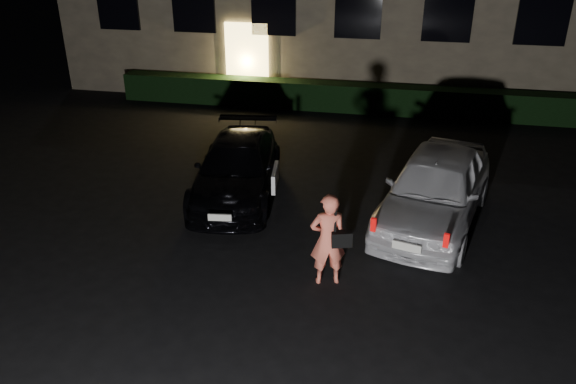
# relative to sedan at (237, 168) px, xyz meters

# --- Properties ---
(ground) EXTENTS (80.00, 80.00, 0.00)m
(ground) POSITION_rel_sedan_xyz_m (1.82, -4.02, -0.59)
(ground) COLOR black
(ground) RESTS_ON ground
(hedge) EXTENTS (15.00, 0.70, 0.85)m
(hedge) POSITION_rel_sedan_xyz_m (1.82, 6.48, -0.16)
(hedge) COLOR black
(hedge) RESTS_ON ground
(sedan) EXTENTS (2.19, 4.25, 1.18)m
(sedan) POSITION_rel_sedan_xyz_m (0.00, 0.00, 0.00)
(sedan) COLOR black
(sedan) RESTS_ON ground
(hatch) EXTENTS (2.65, 4.50, 1.44)m
(hatch) POSITION_rel_sedan_xyz_m (4.10, -0.47, 0.13)
(hatch) COLOR silver
(hatch) RESTS_ON ground
(man) EXTENTS (0.73, 0.54, 1.59)m
(man) POSITION_rel_sedan_xyz_m (2.38, -2.93, 0.21)
(man) COLOR #F16F56
(man) RESTS_ON ground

